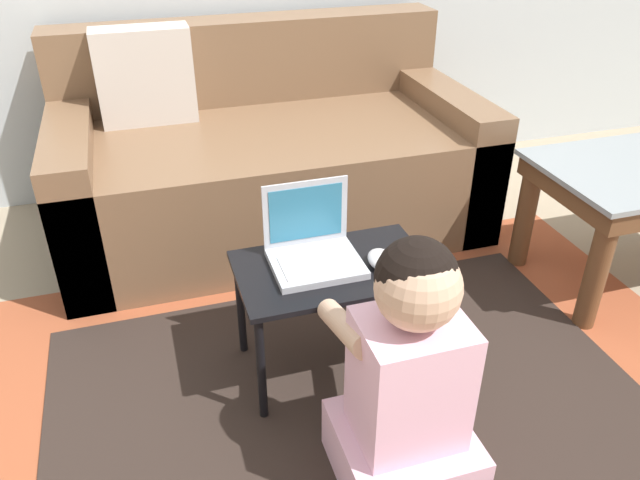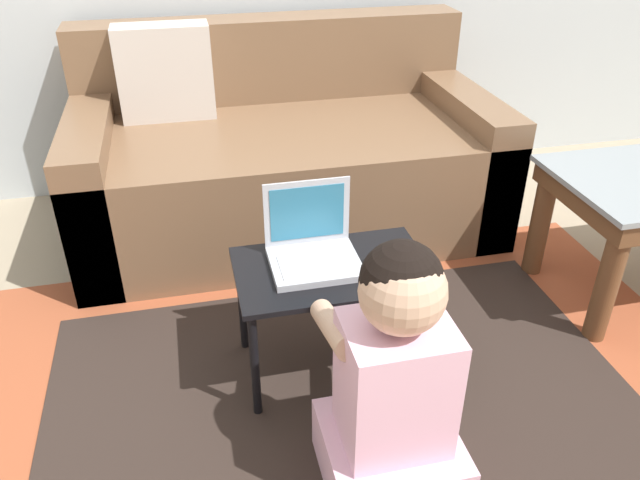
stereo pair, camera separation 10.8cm
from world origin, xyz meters
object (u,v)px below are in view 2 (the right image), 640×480
object	(u,v)px
person_seated	(394,387)
couch	(283,157)
laptop	(312,251)
computer_mouse	(381,262)
laptop_desk	(332,281)

from	to	relation	value
person_seated	couch	bearing A→B (deg)	90.29
laptop	computer_mouse	bearing A→B (deg)	-22.38
couch	laptop	bearing A→B (deg)	-94.91
computer_mouse	laptop_desk	bearing A→B (deg)	163.87
laptop_desk	person_seated	world-z (taller)	person_seated
laptop_desk	laptop	size ratio (longest dim) A/B	2.20
laptop	person_seated	distance (m)	0.48
couch	person_seated	world-z (taller)	couch
laptop	computer_mouse	world-z (taller)	laptop
laptop_desk	computer_mouse	xyz separation A→B (m)	(0.13, -0.04, 0.07)
laptop	person_seated	xyz separation A→B (m)	(0.09, -0.46, -0.09)
laptop_desk	couch	bearing A→B (deg)	88.24
laptop_desk	laptop	distance (m)	0.10
laptop_desk	laptop	xyz separation A→B (m)	(-0.05, 0.04, 0.08)
couch	person_seated	bearing A→B (deg)	-89.71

